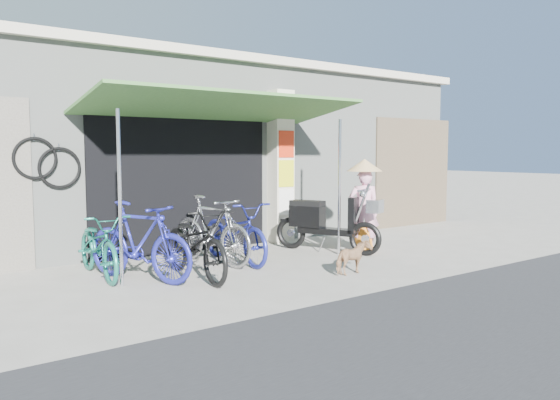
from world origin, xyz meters
TOP-DOWN VIEW (x-y plane):
  - ground at (0.00, 0.00)m, footprint 80.00×80.00m
  - bicycle_shop at (-0.00, 5.09)m, footprint 12.30×5.30m
  - shop_pillar at (0.85, 2.45)m, footprint 0.42×0.44m
  - awning at (-0.90, 1.63)m, footprint 4.60×1.88m
  - neighbour_right at (5.00, 2.59)m, footprint 2.60×0.06m
  - bike_teal at (-3.07, 1.46)m, footprint 0.69×1.80m
  - bike_blue at (-2.69, 0.91)m, footprint 1.26×1.90m
  - bike_black at (-1.97, 0.60)m, footprint 0.77×1.96m
  - bike_silver at (-1.31, 1.36)m, footprint 0.87×1.91m
  - bike_navy at (-0.93, 1.24)m, footprint 0.69×1.92m
  - street_dog at (0.01, -0.54)m, footprint 0.61×0.32m
  - moped at (0.86, 1.09)m, footprint 1.03×1.93m
  - nun at (1.44, 0.69)m, footprint 0.64×0.64m

SIDE VIEW (x-z plane):
  - ground at x=0.00m, z-range 0.00..0.00m
  - street_dog at x=0.01m, z-range 0.00..0.49m
  - bike_teal at x=-3.07m, z-range 0.00..0.93m
  - bike_navy at x=-0.93m, z-range 0.00..1.00m
  - bike_black at x=-1.97m, z-range 0.00..1.02m
  - moped at x=0.86m, z-range -0.05..1.11m
  - bike_silver at x=-1.31m, z-range 0.00..1.11m
  - bike_blue at x=-2.69m, z-range 0.00..1.11m
  - nun at x=1.44m, z-range 0.00..1.67m
  - neighbour_right at x=5.00m, z-range 0.00..2.60m
  - shop_pillar at x=0.85m, z-range 0.00..3.00m
  - bicycle_shop at x=0.00m, z-range 0.00..3.66m
  - awning at x=-0.90m, z-range 1.15..3.88m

